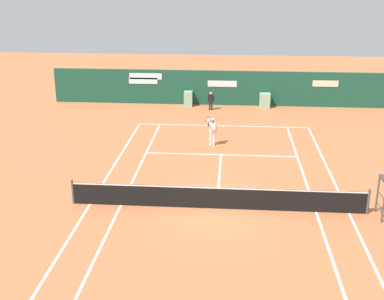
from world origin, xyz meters
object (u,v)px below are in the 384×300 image
Objects in this scene: tennis_ball_mid_court at (185,144)px; tennis_ball_by_sideline at (240,190)px; ball_kid_left_post at (211,100)px; player_on_baseline at (212,129)px; tennis_ball_near_service_line at (247,189)px.

tennis_ball_mid_court is 6.71m from tennis_ball_by_sideline.
ball_kid_left_post is 7.67m from tennis_ball_mid_court.
ball_kid_left_post is 13.69m from tennis_ball_by_sideline.
ball_kid_left_post is at bearing -87.88° from player_on_baseline.
tennis_ball_near_service_line is 1.00× the size of tennis_ball_by_sideline.
tennis_ball_mid_court is 1.00× the size of tennis_ball_by_sideline.
tennis_ball_by_sideline is at bearing -63.30° from tennis_ball_mid_court.
tennis_ball_by_sideline is (1.88, -13.55, -0.71)m from ball_kid_left_post.
tennis_ball_near_service_line is 0.33m from tennis_ball_by_sideline.
player_on_baseline is at bearing 103.78° from tennis_ball_by_sideline.
ball_kid_left_post is at bearing 99.30° from tennis_ball_near_service_line.
tennis_ball_near_service_line is at bearing 105.90° from player_on_baseline.
player_on_baseline is at bearing 95.24° from ball_kid_left_post.
ball_kid_left_post reaches higher than tennis_ball_mid_court.
ball_kid_left_post is at bearing 97.90° from tennis_ball_by_sideline.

